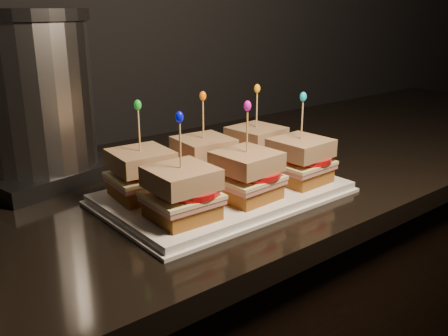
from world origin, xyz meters
TOP-DOWN VIEW (x-y plane):
  - granite_slab at (-0.66, 1.67)m, footprint 2.38×0.69m
  - platter at (-0.86, 1.54)m, footprint 0.41×0.25m
  - platter_rim at (-0.86, 1.54)m, footprint 0.42×0.26m
  - sandwich_0_bread_bot at (-0.98, 1.60)m, footprint 0.10×0.10m
  - sandwich_0_ham at (-0.98, 1.60)m, footprint 0.11×0.10m
  - sandwich_0_cheese at (-0.98, 1.60)m, footprint 0.11×0.10m
  - sandwich_0_tomato at (-0.97, 1.59)m, footprint 0.09×0.09m
  - sandwich_0_bread_top at (-0.98, 1.60)m, footprint 0.10×0.10m
  - sandwich_0_pick at (-0.98, 1.60)m, footprint 0.00×0.00m
  - sandwich_0_frill at (-0.98, 1.60)m, footprint 0.01×0.01m
  - sandwich_1_bread_bot at (-0.86, 1.60)m, footprint 0.10×0.10m
  - sandwich_1_ham at (-0.86, 1.60)m, footprint 0.11×0.10m
  - sandwich_1_cheese at (-0.86, 1.60)m, footprint 0.11×0.10m
  - sandwich_1_tomato at (-0.84, 1.59)m, footprint 0.09×0.09m
  - sandwich_1_bread_top at (-0.86, 1.60)m, footprint 0.10×0.10m
  - sandwich_1_pick at (-0.86, 1.60)m, footprint 0.00×0.00m
  - sandwich_1_frill at (-0.86, 1.60)m, footprint 0.01×0.01m
  - sandwich_2_bread_bot at (-0.73, 1.60)m, footprint 0.10×0.10m
  - sandwich_2_ham at (-0.73, 1.60)m, footprint 0.10×0.10m
  - sandwich_2_cheese at (-0.73, 1.60)m, footprint 0.11×0.10m
  - sandwich_2_tomato at (-0.71, 1.59)m, footprint 0.09×0.09m
  - sandwich_2_bread_top at (-0.73, 1.60)m, footprint 0.10×0.10m
  - sandwich_2_pick at (-0.73, 1.60)m, footprint 0.00×0.00m
  - sandwich_2_frill at (-0.73, 1.60)m, footprint 0.01×0.01m
  - sandwich_3_bread_bot at (-0.98, 1.48)m, footprint 0.09×0.09m
  - sandwich_3_ham at (-0.98, 1.48)m, footprint 0.10×0.10m
  - sandwich_3_cheese at (-0.98, 1.48)m, footprint 0.10×0.10m
  - sandwich_3_tomato at (-0.97, 1.48)m, footprint 0.09×0.09m
  - sandwich_3_bread_top at (-0.98, 1.48)m, footprint 0.09×0.09m
  - sandwich_3_pick at (-0.98, 1.48)m, footprint 0.00×0.00m
  - sandwich_3_frill at (-0.98, 1.48)m, footprint 0.01×0.01m
  - sandwich_4_bread_bot at (-0.86, 1.48)m, footprint 0.09×0.09m
  - sandwich_4_ham at (-0.86, 1.48)m, footprint 0.10×0.10m
  - sandwich_4_cheese at (-0.86, 1.48)m, footprint 0.10×0.10m
  - sandwich_4_tomato at (-0.84, 1.48)m, footprint 0.09×0.09m
  - sandwich_4_bread_top at (-0.86, 1.48)m, footprint 0.10×0.10m
  - sandwich_4_pick at (-0.86, 1.48)m, footprint 0.00×0.00m
  - sandwich_4_frill at (-0.86, 1.48)m, footprint 0.01×0.01m
  - sandwich_5_bread_bot at (-0.73, 1.48)m, footprint 0.09×0.09m
  - sandwich_5_ham at (-0.73, 1.48)m, footprint 0.10×0.10m
  - sandwich_5_cheese at (-0.73, 1.48)m, footprint 0.10×0.10m
  - sandwich_5_tomato at (-0.71, 1.48)m, footprint 0.09×0.09m
  - sandwich_5_bread_top at (-0.73, 1.48)m, footprint 0.09×0.09m
  - sandwich_5_pick at (-0.73, 1.48)m, footprint 0.00×0.00m
  - sandwich_5_frill at (-0.73, 1.48)m, footprint 0.01×0.01m
  - appliance_base at (-1.06, 1.84)m, footprint 0.28×0.25m
  - appliance_body at (-1.06, 1.84)m, footprint 0.20×0.20m
  - appliance_lid at (-1.06, 1.84)m, footprint 0.21×0.21m
  - appliance at (-1.06, 1.84)m, footprint 0.24×0.20m

SIDE VIEW (x-z plane):
  - granite_slab at x=-0.66m, z-range 0.89..0.93m
  - platter_rim at x=-0.86m, z-range 0.93..0.94m
  - platter at x=-0.86m, z-range 0.93..0.95m
  - appliance_base at x=-1.06m, z-range 0.93..0.96m
  - sandwich_0_bread_bot at x=-0.98m, z-range 0.95..0.97m
  - sandwich_1_bread_bot at x=-0.86m, z-range 0.95..0.97m
  - sandwich_2_bread_bot at x=-0.73m, z-range 0.95..0.97m
  - sandwich_3_bread_bot at x=-0.98m, z-range 0.95..0.97m
  - sandwich_4_bread_bot at x=-0.86m, z-range 0.95..0.97m
  - sandwich_5_bread_bot at x=-0.73m, z-range 0.95..0.97m
  - sandwich_0_ham at x=-0.98m, z-range 0.97..0.98m
  - sandwich_1_ham at x=-0.86m, z-range 0.97..0.98m
  - sandwich_2_ham at x=-0.73m, z-range 0.97..0.98m
  - sandwich_3_ham at x=-0.98m, z-range 0.97..0.98m
  - sandwich_4_ham at x=-0.86m, z-range 0.97..0.98m
  - sandwich_5_ham at x=-0.73m, z-range 0.97..0.98m
  - sandwich_0_cheese at x=-0.98m, z-range 0.98..0.99m
  - sandwich_1_cheese at x=-0.86m, z-range 0.98..0.99m
  - sandwich_2_cheese at x=-0.73m, z-range 0.98..0.99m
  - sandwich_3_cheese at x=-0.98m, z-range 0.98..0.99m
  - sandwich_4_cheese at x=-0.86m, z-range 0.98..0.99m
  - sandwich_5_cheese at x=-0.73m, z-range 0.98..0.99m
  - sandwich_0_tomato at x=-0.97m, z-range 0.99..1.00m
  - sandwich_1_tomato at x=-0.84m, z-range 0.99..1.00m
  - sandwich_2_tomato at x=-0.71m, z-range 0.99..1.00m
  - sandwich_3_tomato at x=-0.97m, z-range 0.99..1.00m
  - sandwich_4_tomato at x=-0.84m, z-range 0.99..1.00m
  - sandwich_5_tomato at x=-0.71m, z-range 0.99..1.00m
  - sandwich_0_bread_top at x=-0.98m, z-range 1.00..1.03m
  - sandwich_1_bread_top at x=-0.86m, z-range 1.00..1.03m
  - sandwich_2_bread_top at x=-0.73m, z-range 1.00..1.03m
  - sandwich_3_bread_top at x=-0.98m, z-range 1.00..1.03m
  - sandwich_4_bread_top at x=-0.86m, z-range 1.00..1.03m
  - sandwich_5_bread_top at x=-0.73m, z-range 1.00..1.03m
  - sandwich_0_pick at x=-0.98m, z-range 1.01..1.10m
  - sandwich_1_pick at x=-0.86m, z-range 1.01..1.10m
  - sandwich_2_pick at x=-0.73m, z-range 1.01..1.10m
  - sandwich_3_pick at x=-0.98m, z-range 1.01..1.10m
  - sandwich_4_pick at x=-0.86m, z-range 1.01..1.10m
  - sandwich_5_pick at x=-0.73m, z-range 1.01..1.10m
  - appliance at x=-1.06m, z-range 0.93..1.25m
  - appliance_body at x=-1.06m, z-range 0.96..1.23m
  - sandwich_0_frill at x=-0.98m, z-range 1.09..1.11m
  - sandwich_1_frill at x=-0.86m, z-range 1.09..1.11m
  - sandwich_2_frill at x=-0.73m, z-range 1.09..1.11m
  - sandwich_3_frill at x=-0.98m, z-range 1.09..1.11m
  - sandwich_4_frill at x=-0.86m, z-range 1.09..1.11m
  - sandwich_5_frill at x=-0.73m, z-range 1.09..1.11m
  - appliance_lid at x=-1.06m, z-range 1.23..1.25m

